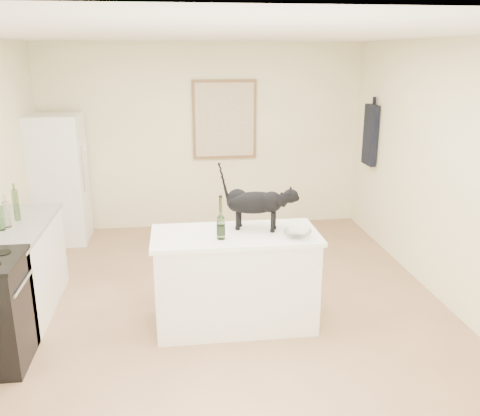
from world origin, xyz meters
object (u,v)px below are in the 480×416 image
object	(u,v)px
fridge	(59,179)
glass_bowl	(297,234)
black_cat	(255,205)
wine_bottle	(221,220)

from	to	relation	value
fridge	glass_bowl	xyz separation A→B (m)	(2.58, -2.72, 0.08)
black_cat	wine_bottle	world-z (taller)	black_cat
black_cat	wine_bottle	xyz separation A→B (m)	(-0.33, -0.22, -0.05)
black_cat	glass_bowl	xyz separation A→B (m)	(0.34, -0.26, -0.20)
wine_bottle	fridge	bearing A→B (deg)	125.53
fridge	glass_bowl	world-z (taller)	fridge
fridge	glass_bowl	bearing A→B (deg)	-46.47
fridge	wine_bottle	distance (m)	3.30
wine_bottle	black_cat	bearing A→B (deg)	33.45
fridge	glass_bowl	size ratio (longest dim) A/B	6.91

